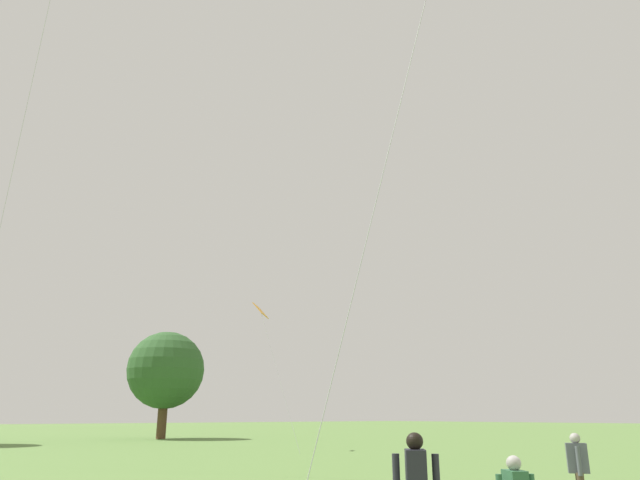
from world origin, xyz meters
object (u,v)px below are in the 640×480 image
at_px(small_kite_streamer_purple, 46,18).
at_px(tree_pine_center, 166,370).
at_px(small_kite_box_yellow, 261,314).
at_px(person_photographer, 578,467).

relative_size(small_kite_streamer_purple, tree_pine_center, 2.56).
height_order(small_kite_box_yellow, tree_pine_center, tree_pine_center).
xyz_separation_m(small_kite_streamer_purple, tree_pine_center, (18.05, 23.63, -14.00)).
relative_size(person_photographer, small_kite_streamer_purple, 0.07).
bearing_deg(tree_pine_center, small_kite_streamer_purple, -127.38).
bearing_deg(small_kite_box_yellow, small_kite_streamer_purple, -92.92).
height_order(person_photographer, small_kite_streamer_purple, small_kite_streamer_purple).
height_order(person_photographer, tree_pine_center, tree_pine_center).
relative_size(small_kite_box_yellow, tree_pine_center, 0.96).
relative_size(person_photographer, tree_pine_center, 0.17).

